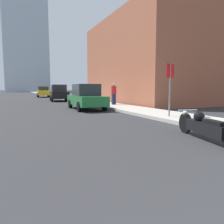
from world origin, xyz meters
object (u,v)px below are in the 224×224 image
pedestrian (114,94)px  motorcycle (205,126)px  parked_car_black (59,93)px  parked_car_yellow (43,92)px  parked_car_green (86,97)px  stop_sign (170,81)px

pedestrian → motorcycle: bearing=-102.3°
pedestrian → parked_car_black: bearing=105.4°
motorcycle → parked_car_yellow: size_ratio=0.59×
parked_car_green → parked_car_black: parked_car_black is taller
parked_car_black → stop_sign: size_ratio=1.82×
motorcycle → parked_car_black: (-0.07, 20.15, 0.50)m
motorcycle → parked_car_black: size_ratio=0.62×
parked_car_yellow → pedestrian: size_ratio=2.70×
motorcycle → parked_car_green: parked_car_green is taller
parked_car_green → parked_car_yellow: (-0.07, 22.30, 0.04)m
parked_car_yellow → parked_car_black: bearing=-86.1°
parked_car_black → pedestrian: (2.49, -9.03, 0.12)m
parked_car_black → motorcycle: bearing=-84.4°
parked_car_green → pedestrian: pedestrian is taller
stop_sign → pedestrian: stop_sign is taller
parked_car_yellow → stop_sign: (2.03, -28.41, 0.87)m
parked_car_black → pedestrian: 9.37m
stop_sign → pedestrian: bearing=84.5°
parked_car_yellow → stop_sign: size_ratio=1.93×
motorcycle → pedestrian: 11.40m
parked_car_black → parked_car_yellow: (-0.26, 11.83, -0.02)m
motorcycle → pedestrian: size_ratio=1.59×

